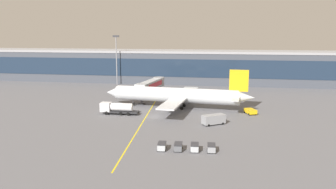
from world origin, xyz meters
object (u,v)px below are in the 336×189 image
main_airliner (177,95)px  lavatory_truck (214,119)px  baggage_cart_2 (195,147)px  baggage_cart_0 (162,146)px  baggage_cart_1 (178,147)px  fuel_tanker (117,108)px  pushback_tug (250,111)px  baggage_cart_3 (211,148)px

main_airliner → lavatory_truck: bearing=-54.9°
baggage_cart_2 → main_airliner: bearing=103.5°
baggage_cart_0 → baggage_cart_1: (3.19, 0.21, 0.00)m
baggage_cart_1 → baggage_cart_2: bearing=3.7°
baggage_cart_2 → lavatory_truck: bearing=81.5°
main_airliner → lavatory_truck: (11.87, -16.89, -2.64)m
lavatory_truck → fuel_tanker: bearing=166.8°
lavatory_truck → baggage_cart_0: bearing=-114.7°
baggage_cart_1 → main_airliner: bearing=98.7°
baggage_cart_2 → fuel_tanker: bearing=132.6°
pushback_tug → baggage_cart_2: bearing=-111.1°
lavatory_truck → baggage_cart_2: (-3.00, -20.01, -0.64)m
baggage_cart_1 → baggage_cart_2: 3.20m
baggage_cart_1 → baggage_cart_2: same height
pushback_tug → baggage_cart_3: (-9.56, -32.76, -0.07)m
fuel_tanker → baggage_cart_3: fuel_tanker is taller
main_airliner → baggage_cart_0: main_airliner is taller
baggage_cart_0 → main_airliner: bearing=93.8°
fuel_tanker → lavatory_truck: fuel_tanker is taller
baggage_cart_0 → baggage_cart_3: same height
main_airliner → baggage_cart_1: 37.69m
pushback_tug → baggage_cart_1: size_ratio=1.60×
baggage_cart_0 → baggage_cart_2: same height
main_airliner → baggage_cart_3: bearing=-71.8°
fuel_tanker → baggage_cart_0: 32.27m
baggage_cart_0 → baggage_cart_1: same height
lavatory_truck → baggage_cart_1: (-6.19, -20.22, -0.64)m
lavatory_truck → pushback_tug: bearing=53.0°
fuel_tanker → baggage_cart_1: 33.98m
baggage_cart_1 → lavatory_truck: bearing=73.0°
baggage_cart_1 → baggage_cart_3: bearing=3.7°
baggage_cart_0 → baggage_cart_2: (6.39, 0.42, 0.00)m
fuel_tanker → baggage_cart_3: bearing=-43.7°
pushback_tug → baggage_cart_2: baggage_cart_2 is taller
pushback_tug → baggage_cart_0: bearing=-119.8°
pushback_tug → baggage_cart_2: size_ratio=1.60×
baggage_cart_3 → baggage_cart_0: bearing=-176.3°
baggage_cart_0 → fuel_tanker: bearing=123.7°
baggage_cart_0 → baggage_cart_2: bearing=3.7°
fuel_tanker → main_airliner: bearing=34.2°
lavatory_truck → baggage_cart_2: 20.25m
fuel_tanker → baggage_cart_1: size_ratio=3.94×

